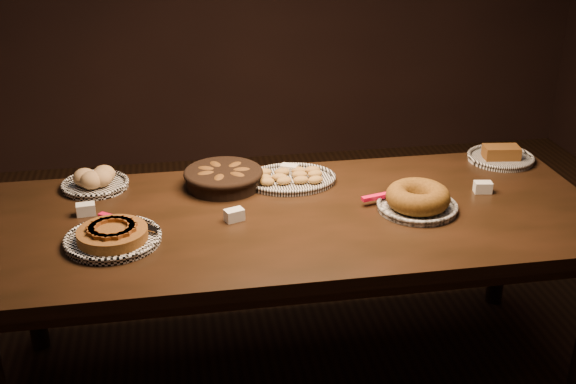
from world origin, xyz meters
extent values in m
plane|color=black|center=(0.00, 0.00, 0.00)|extent=(5.00, 5.00, 0.00)
cube|color=black|center=(0.00, 0.00, 0.72)|extent=(2.40, 1.00, 0.05)
cylinder|color=black|center=(-1.08, 0.38, 0.35)|extent=(0.08, 0.08, 0.70)
cylinder|color=black|center=(1.08, 0.38, 0.35)|extent=(0.08, 0.08, 0.70)
torus|color=white|center=(-0.67, -0.12, 0.77)|extent=(0.34, 0.34, 0.02)
cylinder|color=#4A2F0E|center=(-0.67, -0.12, 0.78)|extent=(0.31, 0.31, 0.04)
cube|color=#592F0F|center=(-0.60, -0.14, 0.81)|extent=(0.05, 0.09, 0.01)
cube|color=#592F0F|center=(-0.60, -0.11, 0.81)|extent=(0.04, 0.09, 0.01)
cube|color=#592F0F|center=(-0.61, -0.08, 0.81)|extent=(0.07, 0.08, 0.01)
cube|color=#592F0F|center=(-0.64, -0.06, 0.81)|extent=(0.09, 0.06, 0.01)
cube|color=#592F0F|center=(-0.67, -0.05, 0.81)|extent=(0.09, 0.03, 0.01)
cube|color=#592F0F|center=(-0.70, -0.06, 0.81)|extent=(0.09, 0.06, 0.01)
cube|color=#592F0F|center=(-0.72, -0.08, 0.81)|extent=(0.07, 0.08, 0.01)
cube|color=#592F0F|center=(-0.73, -0.11, 0.81)|extent=(0.03, 0.09, 0.01)
cube|color=#592F0F|center=(-0.73, -0.14, 0.81)|extent=(0.06, 0.09, 0.01)
cube|color=#592F0F|center=(-0.71, -0.17, 0.81)|extent=(0.08, 0.07, 0.01)
cube|color=#592F0F|center=(-0.68, -0.18, 0.81)|extent=(0.09, 0.04, 0.01)
cube|color=#592F0F|center=(-0.65, -0.18, 0.81)|extent=(0.09, 0.05, 0.01)
cube|color=#592F0F|center=(-0.62, -0.17, 0.81)|extent=(0.08, 0.08, 0.01)
cube|color=#FF0C40|center=(-0.67, 0.02, 0.78)|extent=(0.11, 0.09, 0.02)
cube|color=silver|center=(-0.57, -0.06, 0.78)|extent=(0.14, 0.12, 0.00)
torus|color=black|center=(0.04, 0.30, 0.77)|extent=(0.31, 0.31, 0.02)
ellipsoid|color=#8F5E29|center=(-0.06, 0.26, 0.78)|extent=(0.07, 0.05, 0.03)
ellipsoid|color=#8F5E29|center=(0.01, 0.26, 0.78)|extent=(0.07, 0.06, 0.03)
ellipsoid|color=#8F5E29|center=(0.08, 0.25, 0.78)|extent=(0.07, 0.05, 0.03)
ellipsoid|color=#8F5E29|center=(0.14, 0.24, 0.78)|extent=(0.07, 0.06, 0.03)
ellipsoid|color=#8F5E29|center=(-0.07, 0.30, 0.78)|extent=(0.07, 0.05, 0.03)
ellipsoid|color=#8F5E29|center=(0.00, 0.29, 0.78)|extent=(0.07, 0.06, 0.03)
ellipsoid|color=#8F5E29|center=(0.08, 0.31, 0.78)|extent=(0.07, 0.05, 0.03)
ellipsoid|color=#8F5E29|center=(0.15, 0.30, 0.78)|extent=(0.07, 0.05, 0.03)
ellipsoid|color=#8F5E29|center=(-0.06, 0.36, 0.78)|extent=(0.07, 0.05, 0.03)
ellipsoid|color=#8F5E29|center=(0.01, 0.35, 0.78)|extent=(0.07, 0.04, 0.03)
ellipsoid|color=#8F5E29|center=(0.09, 0.35, 0.78)|extent=(0.07, 0.06, 0.03)
ellipsoid|color=#8F5E29|center=(0.15, 0.35, 0.78)|extent=(0.07, 0.05, 0.03)
torus|color=black|center=(0.48, -0.05, 0.77)|extent=(0.31, 0.31, 0.02)
torus|color=brown|center=(0.48, -0.05, 0.81)|extent=(0.31, 0.31, 0.09)
cube|color=#FF0C40|center=(0.34, 0.03, 0.78)|extent=(0.12, 0.05, 0.02)
cube|color=silver|center=(0.46, 0.07, 0.78)|extent=(0.15, 0.07, 0.00)
cylinder|color=black|center=(-0.24, 0.30, 0.79)|extent=(0.33, 0.33, 0.08)
torus|color=black|center=(-0.24, 0.30, 0.81)|extent=(0.33, 0.33, 0.03)
ellipsoid|color=black|center=(-0.16, 0.29, 0.81)|extent=(0.10, 0.06, 0.05)
ellipsoid|color=black|center=(-0.18, 0.35, 0.81)|extent=(0.11, 0.11, 0.05)
ellipsoid|color=black|center=(-0.26, 0.37, 0.81)|extent=(0.08, 0.11, 0.05)
ellipsoid|color=black|center=(-0.31, 0.33, 0.81)|extent=(0.11, 0.09, 0.05)
ellipsoid|color=black|center=(-0.31, 0.28, 0.81)|extent=(0.11, 0.08, 0.05)
ellipsoid|color=black|center=(-0.26, 0.23, 0.81)|extent=(0.08, 0.11, 0.05)
ellipsoid|color=black|center=(-0.19, 0.24, 0.81)|extent=(0.11, 0.11, 0.05)
torus|color=white|center=(-0.76, 0.38, 0.77)|extent=(0.28, 0.28, 0.02)
ellipsoid|color=#A7834D|center=(-0.80, 0.38, 0.80)|extent=(0.09, 0.09, 0.07)
ellipsoid|color=#A7834D|center=(-0.72, 0.40, 0.80)|extent=(0.09, 0.09, 0.07)
ellipsoid|color=#A7834D|center=(-0.77, 0.34, 0.80)|extent=(0.09, 0.09, 0.07)
ellipsoid|color=#A7834D|center=(-0.74, 0.36, 0.80)|extent=(0.09, 0.09, 0.07)
torus|color=black|center=(1.02, 0.38, 0.77)|extent=(0.30, 0.30, 0.02)
cube|color=#4A2F0E|center=(1.02, 0.38, 0.79)|extent=(0.17, 0.11, 0.06)
cube|color=white|center=(-0.23, -0.02, 0.77)|extent=(0.08, 0.07, 0.04)
cube|color=white|center=(0.05, 0.38, 0.77)|extent=(0.08, 0.07, 0.04)
cube|color=white|center=(0.47, -0.03, 0.77)|extent=(0.08, 0.06, 0.04)
cube|color=white|center=(-0.78, 0.13, 0.77)|extent=(0.07, 0.05, 0.04)
cube|color=white|center=(0.80, 0.07, 0.77)|extent=(0.08, 0.06, 0.04)
camera|label=1|loc=(-0.44, -2.44, 1.96)|focal=45.00mm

